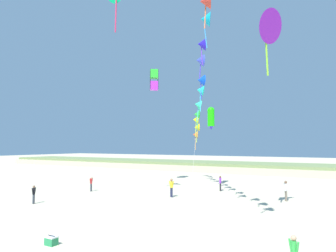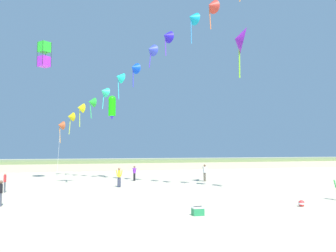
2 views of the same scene
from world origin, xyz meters
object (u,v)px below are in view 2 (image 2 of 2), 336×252
at_px(person_far_left, 119,176).
at_px(person_mid_center, 5,181).
at_px(person_far_center, 205,171).
at_px(beach_cooler, 198,211).
at_px(person_far_right, 134,172).
at_px(large_kite_mid_trail, 239,40).
at_px(large_kite_high_solo, 44,54).
at_px(large_kite_low_lead, 112,107).
at_px(beach_ball, 301,203).
at_px(person_near_right, 1,191).

bearing_deg(person_far_left, person_mid_center, -173.09).
xyz_separation_m(person_far_center, beach_cooler, (-8.15, -17.79, -0.80)).
relative_size(person_mid_center, person_far_right, 0.98).
bearing_deg(large_kite_mid_trail, large_kite_high_solo, 144.58).
bearing_deg(person_mid_center, large_kite_mid_trail, -9.40).
height_order(person_far_left, large_kite_low_lead, large_kite_low_lead).
xyz_separation_m(person_far_right, person_far_center, (6.93, -2.66, 0.09)).
xyz_separation_m(large_kite_high_solo, beach_ball, (14.93, -21.22, -13.04)).
bearing_deg(large_kite_high_solo, large_kite_mid_trail, -35.42).
relative_size(person_far_left, beach_ball, 4.76).
height_order(person_far_right, person_far_center, person_far_center).
bearing_deg(person_far_left, large_kite_high_solo, 131.97).
height_order(person_far_center, large_kite_mid_trail, large_kite_mid_trail).
height_order(large_kite_low_lead, large_kite_high_solo, large_kite_high_solo).
relative_size(person_near_right, beach_ball, 4.15).
relative_size(person_mid_center, large_kite_low_lead, 0.58).
bearing_deg(person_near_right, person_far_right, 52.30).
height_order(person_far_center, large_kite_low_lead, large_kite_low_lead).
relative_size(person_far_left, large_kite_mid_trail, 0.38).
distance_m(large_kite_high_solo, beach_cooler, 26.83).
bearing_deg(beach_ball, person_far_right, 105.85).
bearing_deg(large_kite_high_solo, person_near_right, -96.10).
bearing_deg(large_kite_low_lead, person_far_left, -94.15).
distance_m(person_near_right, person_far_right, 18.06).
bearing_deg(large_kite_mid_trail, person_far_right, 124.89).
relative_size(person_near_right, large_kite_high_solo, 0.58).
bearing_deg(person_mid_center, person_near_right, -84.72).
height_order(person_near_right, person_far_left, person_far_left).
xyz_separation_m(person_far_left, person_far_center, (9.58, 3.23, 0.02)).
xyz_separation_m(large_kite_low_lead, large_kite_high_solo, (-7.32, -1.08, 5.08)).
xyz_separation_m(large_kite_low_lead, beach_ball, (7.61, -22.30, -7.96)).
distance_m(person_mid_center, person_far_center, 19.14).
xyz_separation_m(large_kite_mid_trail, beach_cooler, (-8.25, -10.36, -12.63)).
height_order(large_kite_low_lead, beach_ball, large_kite_low_lead).
relative_size(person_far_center, large_kite_low_lead, 0.65).
height_order(beach_cooler, beach_ball, beach_cooler).
xyz_separation_m(person_mid_center, person_far_left, (9.07, 1.10, 0.10)).
distance_m(person_far_right, beach_cooler, 20.50).
bearing_deg(beach_ball, person_far_left, 120.86).
relative_size(large_kite_low_lead, beach_ball, 7.46).
xyz_separation_m(person_mid_center, large_kite_low_lead, (9.69, 9.63, 7.24)).
distance_m(person_far_center, beach_cooler, 19.58).
height_order(large_kite_mid_trail, beach_ball, large_kite_mid_trail).
bearing_deg(person_far_right, large_kite_low_lead, 127.52).
relative_size(large_kite_mid_trail, beach_ball, 12.65).
height_order(person_far_right, large_kite_mid_trail, large_kite_mid_trail).
bearing_deg(person_far_left, person_far_right, 65.77).
height_order(person_mid_center, large_kite_high_solo, large_kite_high_solo).
bearing_deg(person_far_left, beach_cooler, -84.39).
distance_m(person_far_left, large_kite_low_lead, 11.14).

